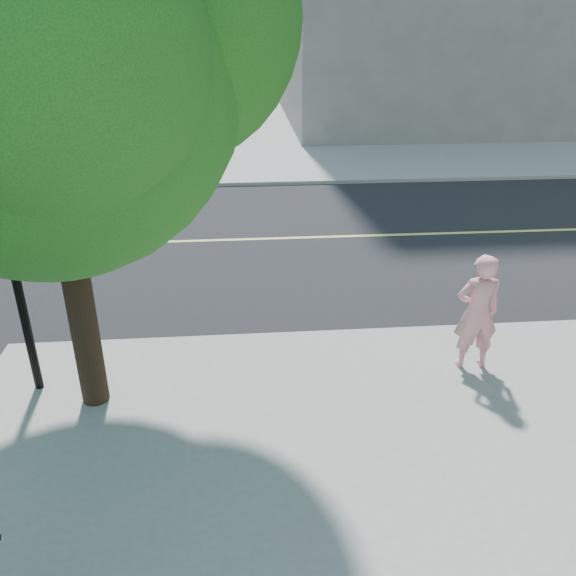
{
  "coord_description": "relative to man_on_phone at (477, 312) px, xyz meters",
  "views": [
    {
      "loc": [
        2.61,
        -7.96,
        4.7
      ],
      "look_at": [
        3.22,
        -0.85,
        1.3
      ],
      "focal_mm": 36.22,
      "sensor_mm": 36.0,
      "label": 1
    }
  ],
  "objects": [
    {
      "name": "ground",
      "position": [
        -5.8,
        1.17,
        -0.98
      ],
      "size": [
        140.0,
        140.0,
        0.0
      ],
      "primitive_type": "plane",
      "color": "black",
      "rests_on": "ground"
    },
    {
      "name": "road_ew",
      "position": [
        -5.8,
        5.67,
        -0.97
      ],
      "size": [
        140.0,
        9.0,
        0.01
      ],
      "primitive_type": "cube",
      "color": "black",
      "rests_on": "ground"
    },
    {
      "name": "sidewalk_ne",
      "position": [
        7.7,
        22.67,
        -0.92
      ],
      "size": [
        29.0,
        25.0,
        0.12
      ],
      "primitive_type": "cube",
      "color": "gray",
      "rests_on": "ground"
    },
    {
      "name": "man_on_phone",
      "position": [
        0.0,
        0.0,
        0.0
      ],
      "size": [
        0.63,
        0.41,
        1.71
      ],
      "primitive_type": "imported",
      "rotation": [
        0.0,
        0.0,
        3.14
      ],
      "color": "pink",
      "rests_on": "sidewalk_se"
    },
    {
      "name": "street_tree",
      "position": [
        -5.04,
        -0.35,
        3.59
      ],
      "size": [
        5.19,
        4.72,
        6.89
      ],
      "rotation": [
        0.0,
        0.0,
        -0.26
      ],
      "color": "black",
      "rests_on": "sidewalk_se"
    }
  ]
}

